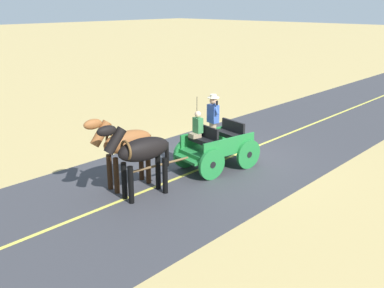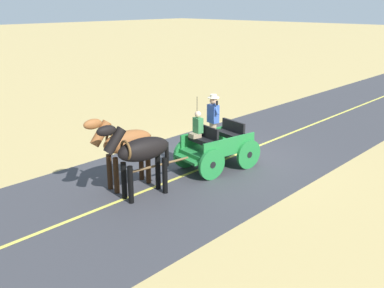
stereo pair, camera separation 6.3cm
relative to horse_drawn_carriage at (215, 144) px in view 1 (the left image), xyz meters
The scene contains 6 objects.
ground_plane 1.35m from the horse_drawn_carriage, 73.44° to the right, with size 200.00×200.00×0.00m, color tan.
road_surface 1.35m from the horse_drawn_carriage, 73.44° to the right, with size 6.39×160.00×0.01m, color #38383D.
road_centre_stripe 1.34m from the horse_drawn_carriage, 73.44° to the right, with size 0.12×160.00×0.00m, color #DBCC4C.
horse_drawn_carriage is the anchor object (origin of this frame).
horse_near_side 3.10m from the horse_drawn_carriage, 88.38° to the left, with size 0.83×2.15×2.21m.
horse_off_side 3.10m from the horse_drawn_carriage, 72.28° to the left, with size 0.73×2.14×2.21m.
Camera 1 is at (-8.80, 11.33, 5.15)m, focal length 41.02 mm.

